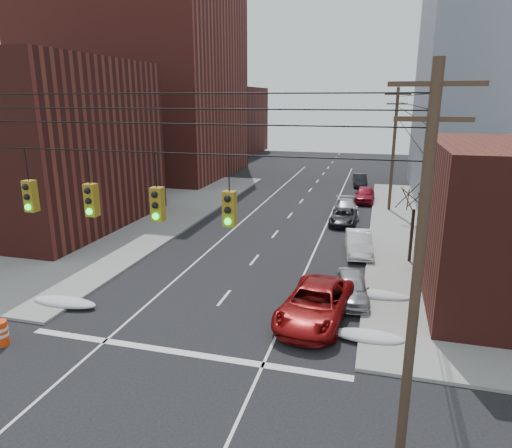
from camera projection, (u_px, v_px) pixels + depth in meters
The scene contains 24 objects.
sidewalk_nw at pixel (13, 204), 44.55m from camera, with size 40.00×40.00×0.15m, color gray.
building_brick_tall at pixel (138, 59), 59.36m from camera, with size 24.00×20.00×30.00m, color maroon.
building_brick_near at pixel (6, 144), 36.93m from camera, with size 20.00×16.00×13.00m, color #501D18.
building_brick_far at pixel (200, 120), 86.45m from camera, with size 22.00×18.00×12.00m, color #501D18.
building_glass at pixel (498, 92), 68.81m from camera, with size 20.00×18.00×22.00m, color gray.
utility_pole_right at pixel (418, 270), 11.77m from camera, with size 2.20×0.28×11.00m.
utility_pole_far at pixel (394, 148), 40.61m from camera, with size 2.20×0.28×11.00m.
traffic_signals at pixel (123, 200), 13.48m from camera, with size 17.00×0.42×2.02m.
bare_tree at pixel (412, 228), 28.23m from camera, with size 2.09×2.20×4.93m.
snow_nw at pixel (65, 302), 22.84m from camera, with size 3.50×1.08×0.42m, color silver.
snow_ne at pixel (368, 336), 19.58m from camera, with size 3.00×1.08×0.42m, color silver.
snow_east_far at pixel (371, 294), 23.76m from camera, with size 4.00×1.08×0.42m, color silver.
red_pickup at pixel (315, 304), 21.21m from camera, with size 2.80×6.07×1.69m, color maroon.
parked_car_a at pixel (351, 287), 23.37m from camera, with size 1.68×4.19×1.43m, color #A3A3A7.
parked_car_b at pixel (359, 243), 30.36m from camera, with size 1.61×4.61×1.52m, color white.
parked_car_c at pixel (343, 217), 37.61m from camera, with size 2.08×4.52×1.26m, color black.
parked_car_d at pixel (346, 208), 40.34m from camera, with size 1.95×4.79×1.39m, color #A9A9AE.
parked_car_e at pixel (365, 194), 45.54m from camera, with size 1.85×4.60×1.57m, color maroon.
parked_car_f at pixel (360, 180), 53.92m from camera, with size 1.51×4.34×1.43m, color black.
lot_car_a at pixel (109, 206), 40.30m from camera, with size 1.47×4.21×1.39m, color white.
lot_car_b at pixel (137, 195), 44.81m from camera, with size 2.36×5.13×1.43m, color #B7B8BD.
lot_car_c at pixel (91, 210), 39.28m from camera, with size 1.75×4.29×1.25m, color black.
lot_car_d at pixel (96, 209), 39.40m from camera, with size 1.63×4.05×1.38m, color #BABAC0.
construction_barrel at pixel (1, 333), 19.15m from camera, with size 0.69×0.69×1.08m.
Camera 1 is at (7.34, -8.73, 10.08)m, focal length 32.00 mm.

